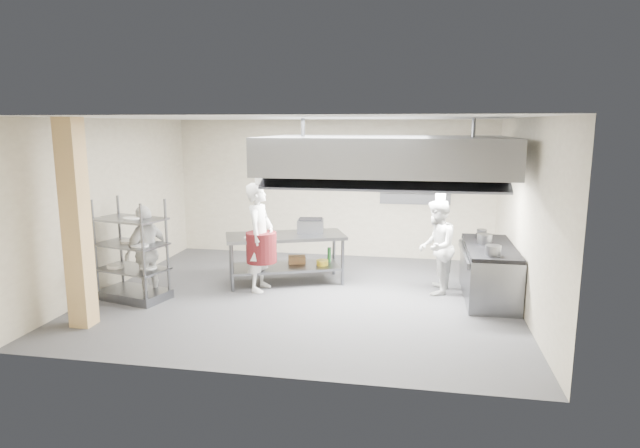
% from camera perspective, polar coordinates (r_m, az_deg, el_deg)
% --- Properties ---
extents(floor, '(7.00, 7.00, 0.00)m').
position_cam_1_polar(floor, '(9.25, -1.64, -7.67)').
color(floor, '#39393C').
rests_on(floor, ground).
extents(ceiling, '(7.00, 7.00, 0.00)m').
position_cam_1_polar(ceiling, '(8.79, -1.75, 11.25)').
color(ceiling, silver).
rests_on(ceiling, wall_back).
extents(wall_back, '(7.00, 0.00, 7.00)m').
position_cam_1_polar(wall_back, '(11.82, 1.35, 3.79)').
color(wall_back, '#ADA28A').
rests_on(wall_back, ground).
extents(wall_left, '(0.00, 6.00, 6.00)m').
position_cam_1_polar(wall_left, '(10.22, -21.28, 1.99)').
color(wall_left, '#ADA28A').
rests_on(wall_left, ground).
extents(wall_right, '(0.00, 6.00, 6.00)m').
position_cam_1_polar(wall_right, '(8.86, 21.02, 0.80)').
color(wall_right, '#ADA28A').
rests_on(wall_right, ground).
extents(column, '(0.30, 0.30, 3.00)m').
position_cam_1_polar(column, '(8.32, -24.55, -0.05)').
color(column, tan).
rests_on(column, floor).
extents(exhaust_hood, '(4.00, 2.50, 0.60)m').
position_cam_1_polar(exhaust_hood, '(9.02, 6.98, 7.35)').
color(exhaust_hood, slate).
rests_on(exhaust_hood, ceiling).
extents(hood_strip_a, '(1.60, 0.12, 0.04)m').
position_cam_1_polar(hood_strip_a, '(9.15, 1.27, 5.45)').
color(hood_strip_a, white).
rests_on(hood_strip_a, exhaust_hood).
extents(hood_strip_b, '(1.60, 0.12, 0.04)m').
position_cam_1_polar(hood_strip_b, '(9.04, 12.66, 5.14)').
color(hood_strip_b, white).
rests_on(hood_strip_b, exhaust_hood).
extents(wall_shelf, '(1.50, 0.28, 0.04)m').
position_cam_1_polar(wall_shelf, '(11.52, 10.11, 3.45)').
color(wall_shelf, slate).
rests_on(wall_shelf, wall_back).
extents(island, '(2.33, 1.61, 0.91)m').
position_cam_1_polar(island, '(9.91, -3.68, -3.71)').
color(island, slate).
rests_on(island, floor).
extents(island_worktop, '(2.33, 1.61, 0.06)m').
position_cam_1_polar(island_worktop, '(9.81, -3.71, -1.30)').
color(island_worktop, slate).
rests_on(island_worktop, island).
extents(island_undershelf, '(2.13, 1.47, 0.04)m').
position_cam_1_polar(island_undershelf, '(9.95, -3.67, -4.57)').
color(island_undershelf, slate).
rests_on(island_undershelf, island).
extents(pass_rack, '(1.26, 0.92, 1.69)m').
position_cam_1_polar(pass_rack, '(9.42, -19.47, -2.61)').
color(pass_rack, gray).
rests_on(pass_rack, floor).
extents(cooking_range, '(0.80, 2.00, 0.84)m').
position_cam_1_polar(cooking_range, '(9.51, 17.56, -5.03)').
color(cooking_range, gray).
rests_on(cooking_range, floor).
extents(range_top, '(0.78, 1.96, 0.06)m').
position_cam_1_polar(range_top, '(9.40, 17.71, -2.38)').
color(range_top, black).
rests_on(range_top, cooking_range).
extents(chef_head, '(0.50, 0.72, 1.91)m').
position_cam_1_polar(chef_head, '(9.41, -6.44, -1.41)').
color(chef_head, silver).
rests_on(chef_head, floor).
extents(chef_line, '(0.73, 0.88, 1.65)m').
position_cam_1_polar(chef_line, '(9.42, 12.32, -2.39)').
color(chef_line, silver).
rests_on(chef_line, floor).
extents(chef_plating, '(0.64, 1.00, 1.58)m').
position_cam_1_polar(chef_plating, '(9.45, -17.99, -2.84)').
color(chef_plating, white).
rests_on(chef_plating, floor).
extents(griddle, '(0.53, 0.43, 0.24)m').
position_cam_1_polar(griddle, '(9.99, -1.01, -0.21)').
color(griddle, slate).
rests_on(griddle, island_worktop).
extents(wicker_basket, '(0.37, 0.30, 0.14)m').
position_cam_1_polar(wicker_basket, '(10.10, -2.48, -3.81)').
color(wicker_basket, olive).
rests_on(wicker_basket, island_undershelf).
extents(stockpot, '(0.25, 0.25, 0.17)m').
position_cam_1_polar(stockpot, '(9.46, 17.15, -1.55)').
color(stockpot, gray).
rests_on(stockpot, range_top).
extents(plate_stack, '(0.28, 0.28, 0.05)m').
position_cam_1_polar(plate_stack, '(9.49, -19.36, -4.39)').
color(plate_stack, white).
rests_on(plate_stack, pass_rack).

